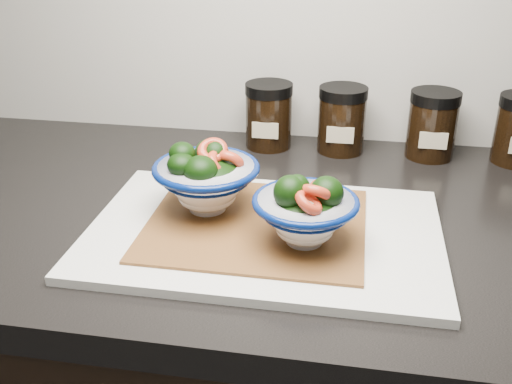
% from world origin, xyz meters
% --- Properties ---
extents(countertop, '(3.50, 0.60, 0.04)m').
position_xyz_m(countertop, '(0.00, 1.45, 0.88)').
color(countertop, black).
rests_on(countertop, cabinet).
extents(cutting_board, '(0.45, 0.30, 0.01)m').
position_xyz_m(cutting_board, '(-0.15, 1.37, 0.91)').
color(cutting_board, silver).
rests_on(cutting_board, countertop).
extents(bamboo_mat, '(0.28, 0.24, 0.00)m').
position_xyz_m(bamboo_mat, '(-0.16, 1.38, 0.91)').
color(bamboo_mat, brown).
rests_on(bamboo_mat, cutting_board).
extents(bowl_left, '(0.14, 0.14, 0.11)m').
position_xyz_m(bowl_left, '(-0.24, 1.41, 0.96)').
color(bowl_left, white).
rests_on(bowl_left, bamboo_mat).
extents(bowl_right, '(0.13, 0.13, 0.09)m').
position_xyz_m(bowl_right, '(-0.10, 1.34, 0.96)').
color(bowl_right, white).
rests_on(bowl_right, bamboo_mat).
extents(spice_jar_a, '(0.08, 0.08, 0.11)m').
position_xyz_m(spice_jar_a, '(-0.20, 1.69, 0.96)').
color(spice_jar_a, black).
rests_on(spice_jar_a, countertop).
extents(spice_jar_b, '(0.08, 0.08, 0.11)m').
position_xyz_m(spice_jar_b, '(-0.07, 1.69, 0.96)').
color(spice_jar_b, black).
rests_on(spice_jar_b, countertop).
extents(spice_jar_c, '(0.08, 0.08, 0.11)m').
position_xyz_m(spice_jar_c, '(0.08, 1.69, 0.96)').
color(spice_jar_c, black).
rests_on(spice_jar_c, countertop).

